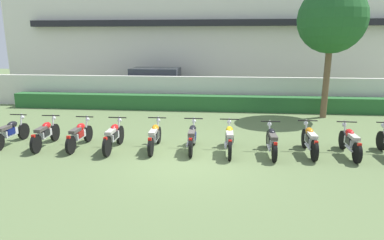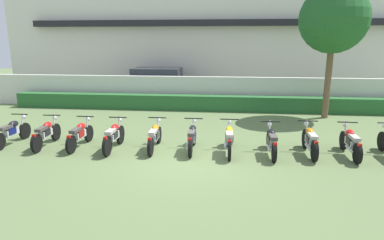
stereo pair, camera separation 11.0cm
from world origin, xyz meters
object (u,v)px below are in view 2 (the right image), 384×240
Objects in this scene: motorcycle_in_row_0 at (12,132)px; motorcycle_in_row_1 at (46,133)px; motorcycle_in_row_2 at (80,134)px; motorcycle_in_row_6 at (229,139)px; motorcycle_in_row_3 at (114,136)px; motorcycle_in_row_4 at (155,136)px; motorcycle_in_row_8 at (310,140)px; tree_near_inspector at (334,20)px; motorcycle_in_row_9 at (351,142)px; motorcycle_in_row_5 at (192,137)px; parked_car at (160,85)px; motorcycle_in_row_7 at (272,141)px.

motorcycle_in_row_0 is 1.25m from motorcycle_in_row_1.
motorcycle_in_row_6 reaches higher than motorcycle_in_row_2.
motorcycle_in_row_2 is at bearing 84.46° from motorcycle_in_row_3.
motorcycle_in_row_4 is 4.81m from motorcycle_in_row_8.
motorcycle_in_row_6 is at bearing -129.02° from tree_near_inspector.
tree_near_inspector is 3.09× the size of motorcycle_in_row_8.
tree_near_inspector reaches higher than motorcycle_in_row_4.
motorcycle_in_row_9 is at bearing -97.52° from tree_near_inspector.
motorcycle_in_row_6 is at bearing 92.54° from motorcycle_in_row_8.
motorcycle_in_row_3 is 1.30m from motorcycle_in_row_4.
motorcycle_in_row_0 is 3.58m from motorcycle_in_row_3.
motorcycle_in_row_5 is at bearing 91.42° from motorcycle_in_row_9.
tree_near_inspector is 3.05× the size of motorcycle_in_row_9.
motorcycle_in_row_1 is 0.99× the size of motorcycle_in_row_6.
motorcycle_in_row_8 is (6.41, -8.66, -0.48)m from parked_car.
parked_car is 10.26m from motorcycle_in_row_7.
motorcycle_in_row_4 is (4.86, 0.03, -0.00)m from motorcycle_in_row_0.
motorcycle_in_row_5 is 3.60m from motorcycle_in_row_8.
motorcycle_in_row_4 is at bearing 86.76° from motorcycle_in_row_6.
motorcycle_in_row_5 is at bearing -92.27° from motorcycle_in_row_1.
motorcycle_in_row_6 is at bearing -89.11° from motorcycle_in_row_0.
motorcycle_in_row_5 reaches higher than motorcycle_in_row_2.
motorcycle_in_row_4 is at bearing -77.92° from parked_car.
motorcycle_in_row_9 is (2.34, 0.12, 0.01)m from motorcycle_in_row_7.
motorcycle_in_row_1 is 1.02× the size of motorcycle_in_row_3.
motorcycle_in_row_8 reaches higher than motorcycle_in_row_2.
motorcycle_in_row_4 is (-6.68, -5.22, -3.83)m from tree_near_inspector.
motorcycle_in_row_5 is (4.82, 0.07, 0.00)m from motorcycle_in_row_1.
parked_car is at bearing 157.42° from tree_near_inspector.
motorcycle_in_row_9 is (-0.69, -5.24, -3.82)m from tree_near_inspector.
motorcycle_in_row_7 is at bearing -94.06° from motorcycle_in_row_5.
motorcycle_in_row_4 is at bearing 90.22° from motorcycle_in_row_8.
motorcycle_in_row_3 is 0.99× the size of motorcycle_in_row_4.
motorcycle_in_row_9 is (7.58, -8.68, -0.49)m from parked_car.
motorcycle_in_row_9 is (4.77, -0.01, 0.00)m from motorcycle_in_row_5.
motorcycle_in_row_3 is 7.27m from motorcycle_in_row_9.
motorcycle_in_row_2 is 0.98× the size of motorcycle_in_row_3.
motorcycle_in_row_4 is (1.60, -8.66, -0.50)m from parked_car.
motorcycle_in_row_0 is at bearing 91.54° from motorcycle_in_row_9.
motorcycle_in_row_6 reaches higher than motorcycle_in_row_3.
tree_near_inspector is at bearing -53.14° from motorcycle_in_row_4.
motorcycle_in_row_0 is at bearing 89.17° from motorcycle_in_row_5.
motorcycle_in_row_1 is 2.33m from motorcycle_in_row_3.
motorcycle_in_row_3 is 4.93m from motorcycle_in_row_7.
motorcycle_in_row_8 is (2.44, 0.10, -0.00)m from motorcycle_in_row_6.
motorcycle_in_row_9 is at bearing -88.53° from motorcycle_in_row_0.
motorcycle_in_row_6 is at bearing -88.50° from motorcycle_in_row_3.
motorcycle_in_row_3 reaches higher than motorcycle_in_row_1.
parked_car is 2.39× the size of motorcycle_in_row_4.
motorcycle_in_row_7 is (6.11, -0.08, 0.00)m from motorcycle_in_row_2.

